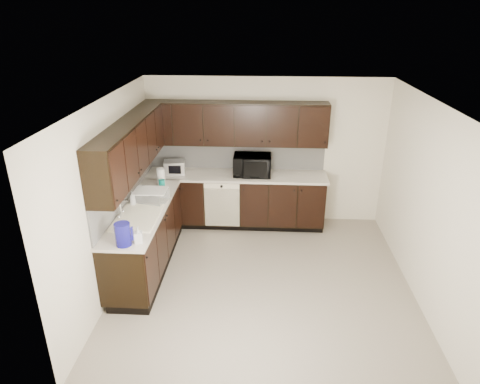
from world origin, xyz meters
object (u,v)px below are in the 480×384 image
toaster_oven (174,167)px  microwave (252,165)px  blue_pitcher (123,234)px  sink (138,222)px  storage_bin (151,196)px

toaster_oven → microwave: bearing=-9.2°
microwave → blue_pitcher: bearing=-120.7°
sink → storage_bin: (0.05, 0.54, 0.14)m
blue_pitcher → storage_bin: bearing=81.5°
blue_pitcher → microwave: bearing=51.3°
storage_bin → toaster_oven: bearing=84.8°
toaster_oven → blue_pitcher: (-0.12, -2.39, 0.03)m
toaster_oven → storage_bin: size_ratio=0.78×
microwave → storage_bin: size_ratio=1.42×
toaster_oven → storage_bin: 1.17m
microwave → storage_bin: microwave is taller
microwave → toaster_oven: bearing=179.7°
sink → blue_pitcher: blue_pitcher is taller
sink → blue_pitcher: (0.04, -0.69, 0.20)m
microwave → blue_pitcher: size_ratio=2.21×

